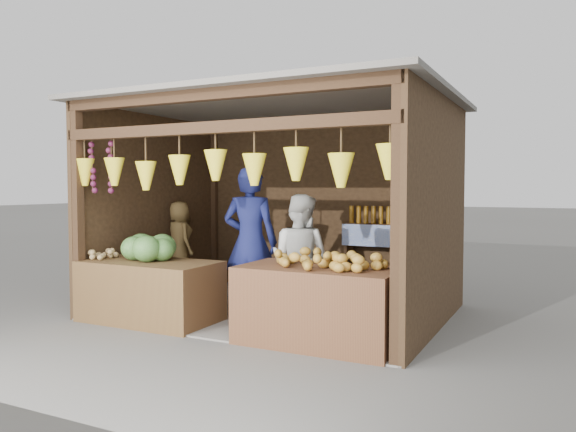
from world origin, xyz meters
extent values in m
plane|color=#514F49|center=(0.00, 0.00, 0.00)|extent=(80.00, 80.00, 0.00)
cube|color=slate|center=(0.00, 0.00, 0.01)|extent=(4.00, 3.00, 0.02)
cube|color=black|center=(0.00, 1.50, 1.30)|extent=(4.00, 0.06, 2.60)
cube|color=black|center=(-2.00, 0.00, 1.30)|extent=(0.06, 3.00, 2.60)
cube|color=black|center=(2.00, 0.00, 1.30)|extent=(0.06, 3.00, 2.60)
cube|color=#605B54|center=(0.00, 0.00, 2.63)|extent=(4.30, 3.30, 0.06)
cube|color=black|center=(-1.94, -1.44, 1.30)|extent=(0.11, 0.11, 2.60)
cube|color=black|center=(1.94, -1.44, 1.30)|extent=(0.11, 0.11, 2.60)
cube|color=black|center=(-1.94, 1.44, 1.30)|extent=(0.11, 0.11, 2.60)
cube|color=black|center=(1.94, 1.44, 1.30)|extent=(0.11, 0.11, 2.60)
cube|color=black|center=(0.00, -1.44, 2.20)|extent=(4.00, 0.12, 0.12)
cube|color=black|center=(0.00, -1.44, 2.54)|extent=(4.00, 0.12, 0.12)
cube|color=#382314|center=(1.05, 1.30, 1.05)|extent=(1.25, 0.30, 0.05)
cube|color=#382314|center=(0.47, 1.30, 0.53)|extent=(0.05, 0.28, 1.05)
cube|color=#382314|center=(1.64, 1.30, 0.53)|extent=(0.05, 0.28, 1.05)
cube|color=blue|center=(1.05, 1.14, 0.92)|extent=(1.25, 0.02, 0.30)
cube|color=#4B2E19|center=(-1.13, -1.12, 0.36)|extent=(1.61, 0.85, 0.72)
cube|color=#512D1B|center=(1.04, -1.10, 0.39)|extent=(1.62, 0.85, 0.78)
cube|color=black|center=(-1.73, 0.23, 0.14)|extent=(0.29, 0.29, 0.28)
imported|color=#14194D|center=(-0.17, -0.40, 0.92)|extent=(0.75, 0.58, 1.84)
imported|color=silver|center=(0.51, -0.44, 0.75)|extent=(0.75, 0.60, 1.51)
imported|color=brown|center=(-1.73, 0.23, 0.83)|extent=(0.65, 0.57, 1.11)
camera|label=1|loc=(3.27, -6.27, 1.60)|focal=35.00mm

